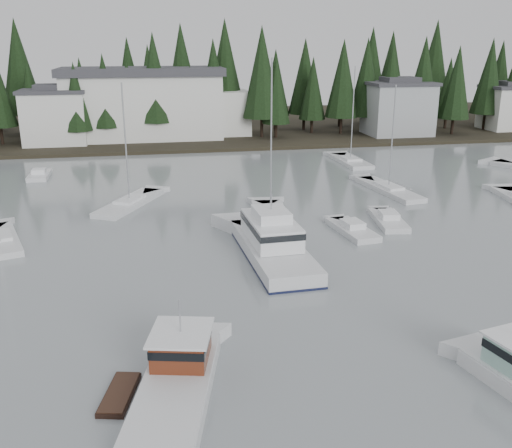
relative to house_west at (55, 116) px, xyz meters
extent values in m
cube|color=black|center=(18.00, 18.00, -4.65)|extent=(240.00, 54.00, 1.00)
cube|color=silver|center=(0.00, 0.00, -0.40)|extent=(9.00, 7.00, 7.50)
cube|color=#38383D|center=(0.00, 0.00, 3.60)|extent=(9.54, 7.42, 0.50)
cube|color=#38383D|center=(0.00, 0.00, 4.20)|extent=(4.95, 3.85, 0.80)
cube|color=#999EA0|center=(54.00, -1.00, -0.15)|extent=(10.00, 8.00, 8.00)
cube|color=#38383D|center=(54.00, -1.00, 4.10)|extent=(10.60, 8.48, 0.50)
cube|color=#38383D|center=(54.00, -1.00, 4.70)|extent=(5.50, 4.40, 0.80)
cube|color=silver|center=(76.00, 1.00, -0.65)|extent=(9.00, 7.00, 7.00)
cube|color=silver|center=(13.00, 3.00, 0.85)|extent=(24.00, 10.00, 10.00)
cube|color=#38383D|center=(13.00, 3.00, 6.15)|extent=(25.00, 11.00, 1.20)
cube|color=silver|center=(25.00, 5.00, -0.65)|extent=(10.00, 8.00, 7.00)
cube|color=silver|center=(14.00, -67.66, -4.55)|extent=(5.06, 9.56, 1.31)
cube|color=silver|center=(14.00, -67.66, -3.85)|extent=(4.96, 9.37, 0.12)
cube|color=#4A200E|center=(14.42, -65.89, -3.14)|extent=(3.05, 3.23, 1.42)
cube|color=white|center=(14.42, -65.89, -2.38)|extent=(3.43, 3.66, 0.12)
cube|color=black|center=(14.42, -65.89, -2.85)|extent=(3.12, 3.29, 0.40)
cylinder|color=#A5A8AD|center=(14.42, -65.89, -1.52)|extent=(0.08, 0.08, 1.62)
cube|color=black|center=(11.54, -67.08, -4.71)|extent=(1.93, 3.43, 0.56)
cube|color=silver|center=(22.00, -51.45, -4.48)|extent=(4.44, 12.72, 1.83)
cube|color=black|center=(22.00, -51.45, -4.62)|extent=(4.48, 12.78, 0.25)
cube|color=white|center=(21.97, -50.83, -2.71)|extent=(3.47, 6.67, 1.66)
cube|color=black|center=(21.97, -50.83, -2.31)|extent=(3.55, 6.73, 0.46)
cube|color=white|center=(21.97, -50.83, -1.52)|extent=(2.47, 3.37, 0.74)
cylinder|color=#A5A8AD|center=(21.97, -50.83, -0.60)|extent=(0.10, 0.10, 1.26)
cube|color=silver|center=(11.33, -35.18, -4.68)|extent=(6.88, 10.07, 1.05)
cube|color=white|center=(11.33, -35.18, -4.03)|extent=(3.16, 3.85, 0.30)
cylinder|color=#A5A8AD|center=(11.33, -35.18, 1.42)|extent=(0.14, 0.14, 11.14)
cube|color=silver|center=(38.19, -34.79, -4.68)|extent=(3.84, 10.81, 1.05)
cube|color=white|center=(38.19, -34.79, -4.03)|extent=(2.19, 3.79, 0.30)
cylinder|color=#A5A8AD|center=(38.19, -34.79, 1.12)|extent=(0.14, 0.14, 10.55)
cube|color=silver|center=(39.35, -19.71, -4.68)|extent=(3.15, 9.36, 1.05)
cube|color=white|center=(39.35, -19.71, -4.03)|extent=(2.12, 3.21, 0.30)
cylinder|color=#A5A8AD|center=(39.35, -19.71, 1.75)|extent=(0.14, 0.14, 11.81)
cube|color=silver|center=(23.91, -41.68, -4.68)|extent=(3.89, 8.79, 1.05)
cube|color=white|center=(23.91, -41.68, -4.03)|extent=(2.38, 3.11, 0.30)
cylinder|color=#A5A8AD|center=(23.91, -41.68, 2.55)|extent=(0.14, 0.14, 13.41)
cube|color=silver|center=(29.71, -47.07, -4.60)|extent=(2.93, 6.31, 0.90)
cube|color=white|center=(29.71, -47.07, -3.90)|extent=(1.72, 2.12, 0.55)
cube|color=silver|center=(0.68, -21.02, -4.60)|extent=(2.25, 5.03, 0.90)
cube|color=white|center=(0.68, -21.02, -3.90)|extent=(1.51, 1.62, 0.55)
cube|color=silver|center=(33.73, -45.14, -4.60)|extent=(3.08, 6.54, 0.90)
cube|color=white|center=(33.73, -45.14, -3.90)|extent=(1.77, 2.21, 0.55)
camera|label=1|loc=(13.46, -89.76, 10.49)|focal=40.00mm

